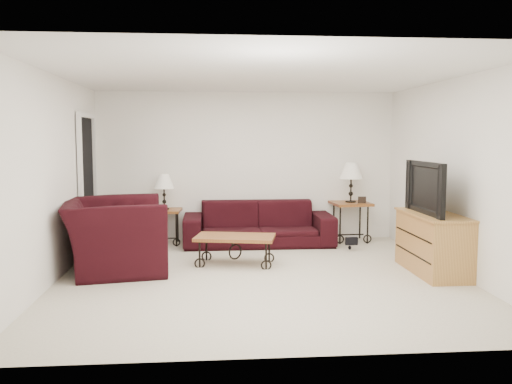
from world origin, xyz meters
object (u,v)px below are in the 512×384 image
(side_table_left, at_px, (165,227))
(backpack, at_px, (350,238))
(tv_stand, at_px, (433,243))
(side_table_right, at_px, (350,222))
(lamp_right, at_px, (351,183))
(television, at_px, (433,188))
(sofa, at_px, (258,223))
(lamp_left, at_px, (164,192))
(coffee_table, at_px, (235,250))
(armchair, at_px, (115,235))

(side_table_left, bearing_deg, backpack, -13.28)
(side_table_left, bearing_deg, tv_stand, -31.20)
(side_table_right, relative_size, lamp_right, 1.00)
(side_table_left, relative_size, lamp_right, 0.87)
(lamp_right, distance_m, television, 2.24)
(side_table_right, relative_size, television, 0.57)
(television, xyz_separation_m, backpack, (-0.67, 1.50, -0.92))
(sofa, xyz_separation_m, backpack, (1.38, -0.51, -0.16))
(sofa, distance_m, side_table_right, 1.58)
(sofa, bearing_deg, lamp_right, 6.55)
(sofa, bearing_deg, side_table_left, 173.27)
(lamp_left, height_order, lamp_right, lamp_right)
(lamp_left, distance_m, television, 4.20)
(side_table_left, relative_size, lamp_left, 1.00)
(coffee_table, xyz_separation_m, armchair, (-1.59, -0.18, 0.27))
(lamp_left, bearing_deg, sofa, -6.73)
(sofa, height_order, side_table_right, sofa)
(side_table_left, distance_m, lamp_right, 3.17)
(side_table_left, relative_size, side_table_right, 0.87)
(side_table_left, xyz_separation_m, lamp_right, (3.09, 0.00, 0.70))
(tv_stand, height_order, backpack, tv_stand)
(side_table_left, xyz_separation_m, armchair, (-0.50, -1.70, 0.18))
(side_table_left, distance_m, backpack, 2.99)
(backpack, bearing_deg, tv_stand, -87.10)
(armchair, relative_size, backpack, 3.81)
(side_table_left, xyz_separation_m, backpack, (2.91, -0.69, -0.10))
(side_table_right, height_order, lamp_right, lamp_right)
(side_table_left, height_order, lamp_right, lamp_right)
(coffee_table, height_order, backpack, coffee_table)
(tv_stand, distance_m, backpack, 1.66)
(tv_stand, relative_size, television, 1.12)
(sofa, relative_size, tv_stand, 1.87)
(lamp_right, bearing_deg, sofa, -173.45)
(coffee_table, distance_m, tv_stand, 2.61)
(tv_stand, bearing_deg, backpack, 114.88)
(lamp_right, bearing_deg, coffee_table, -142.94)
(coffee_table, relative_size, television, 0.93)
(tv_stand, bearing_deg, side_table_left, 148.80)
(sofa, height_order, side_table_left, sofa)
(sofa, height_order, lamp_left, lamp_left)
(sofa, distance_m, lamp_left, 1.62)
(sofa, relative_size, side_table_left, 4.19)
(lamp_left, distance_m, coffee_table, 1.98)
(sofa, bearing_deg, coffee_table, -108.26)
(coffee_table, height_order, tv_stand, tv_stand)
(sofa, relative_size, coffee_table, 2.25)
(lamp_right, relative_size, television, 0.57)
(sofa, bearing_deg, lamp_left, 173.27)
(lamp_left, bearing_deg, backpack, -13.28)
(lamp_right, height_order, tv_stand, lamp_right)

